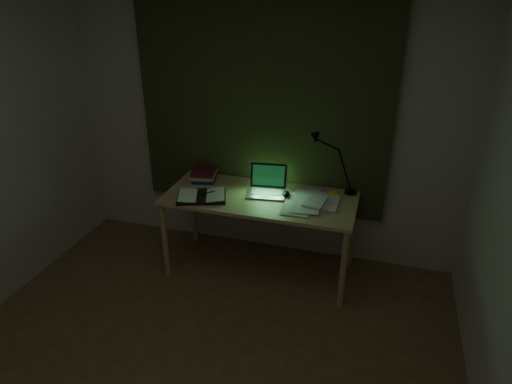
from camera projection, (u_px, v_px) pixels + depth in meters
The scene contains 11 objects.
wall_back at pixel (262, 120), 3.95m from camera, with size 3.50×0.00×2.50m, color beige.
curtain at pixel (261, 98), 3.83m from camera, with size 2.20×0.06×2.00m, color #31361B.
desk at pixel (260, 234), 3.94m from camera, with size 1.58×0.69×0.72m, color #DBB676, non-canonical shape.
laptop at pixel (266, 182), 3.77m from camera, with size 0.32×0.36×0.23m, color #B4B4B9, non-canonical shape.
open_textbook at pixel (202, 196), 3.76m from camera, with size 0.40×0.28×0.03m, color white, non-canonical shape.
book_stack at pixel (204, 174), 4.09m from camera, with size 0.21×0.25×0.10m, color white, non-canonical shape.
loose_papers at pixel (309, 201), 3.69m from camera, with size 0.36×0.38×0.02m, color white, non-canonical shape.
mouse at pixel (286, 194), 3.78m from camera, with size 0.06×0.10×0.04m, color black.
sticky_yellow at pixel (332, 193), 3.82m from camera, with size 0.08×0.08×0.02m, color #FFF335.
sticky_pink at pixel (326, 191), 3.86m from camera, with size 0.08×0.08×0.02m, color pink.
desk_lamp at pixel (353, 163), 3.72m from camera, with size 0.37×0.28×0.55m, color black, non-canonical shape.
Camera 1 is at (1.05, -1.70, 2.38)m, focal length 32.00 mm.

